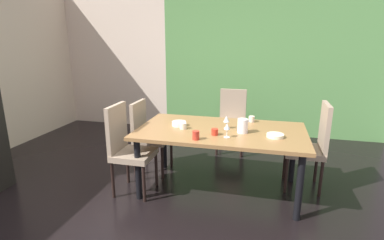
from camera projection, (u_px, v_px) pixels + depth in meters
The scene contains 17 objects.
ground_plane at pixel (161, 206), 3.29m from camera, with size 6.23×5.92×0.02m, color black.
back_panel_interior at pixel (115, 58), 6.11m from camera, with size 2.22×0.10×2.74m, color beige.
garden_window_panel at pixel (272, 61), 5.38m from camera, with size 4.00×0.10×2.74m, color #548847.
dining_table at pixel (221, 136), 3.46m from camera, with size 1.91×1.08×0.76m.
chair_left_far at pixel (147, 132), 4.02m from camera, with size 0.45×0.44×0.96m.
chair_left_near at pixel (127, 145), 3.45m from camera, with size 0.45×0.44×1.05m.
chair_head_far at pixel (232, 117), 4.76m from camera, with size 0.44×0.44×0.98m.
chair_right_far at pixel (312, 143), 3.52m from camera, with size 0.44×0.44×1.06m.
wine_glass_left at pixel (226, 119), 3.45m from camera, with size 0.07×0.07×0.15m.
wine_glass_near_shelf at pixel (227, 127), 3.14m from camera, with size 0.07×0.07×0.15m.
serving_bowl_rear at pixel (275, 136), 3.17m from camera, with size 0.18×0.18×0.04m, color #F2F0C9.
serving_bowl_right at pixel (179, 124), 3.58m from camera, with size 0.17×0.17×0.05m, color white.
cup_front at pixel (183, 126), 3.45m from camera, with size 0.08×0.08×0.07m, color silver.
cup_center at pixel (252, 119), 3.74m from camera, with size 0.07×0.07×0.07m, color beige.
cup_west at pixel (215, 132), 3.23m from camera, with size 0.07×0.07×0.07m, color red.
cup_south at pixel (196, 135), 3.09m from camera, with size 0.07×0.07×0.09m, color red.
pitcher_north at pixel (243, 126), 3.30m from camera, with size 0.13×0.12×0.16m.
Camera 1 is at (1.04, -2.75, 1.77)m, focal length 28.00 mm.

